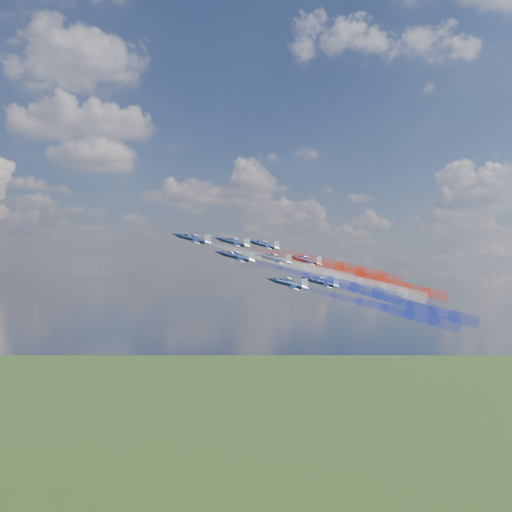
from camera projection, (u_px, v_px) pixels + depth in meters
name	position (u px, v px, depth m)	size (l,w,h in m)	color
jet_lead	(193.00, 239.00, 160.04)	(9.39, 11.74, 3.13)	black
trail_lead	(283.00, 262.00, 165.32)	(3.91, 43.78, 3.91)	white
jet_inner_left	(237.00, 257.00, 151.55)	(9.39, 11.74, 3.13)	black
trail_inner_left	(330.00, 281.00, 156.83)	(3.91, 43.78, 3.91)	#1727C7
jet_inner_right	(233.00, 242.00, 169.90)	(9.39, 11.74, 3.13)	black
trail_inner_right	(317.00, 264.00, 175.18)	(3.91, 43.78, 3.91)	red
jet_outer_left	(289.00, 284.00, 144.82)	(9.39, 11.74, 3.13)	black
trail_outer_left	(385.00, 308.00, 150.10)	(3.91, 43.78, 3.91)	#1727C7
jet_center_third	(275.00, 259.00, 164.85)	(9.39, 11.74, 3.13)	black
trail_center_third	(360.00, 281.00, 170.13)	(3.91, 43.78, 3.91)	white
jet_outer_right	(264.00, 245.00, 183.28)	(9.39, 11.74, 3.13)	black
trail_outer_right	(341.00, 265.00, 188.55)	(3.91, 43.78, 3.91)	red
jet_rear_left	(322.00, 282.00, 156.47)	(9.39, 11.74, 3.13)	black
trail_rear_left	(410.00, 305.00, 161.75)	(3.91, 43.78, 3.91)	#1727C7
jet_rear_right	(306.00, 261.00, 174.40)	(9.39, 11.74, 3.13)	black
trail_rear_right	(386.00, 281.00, 179.68)	(3.91, 43.78, 3.91)	red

